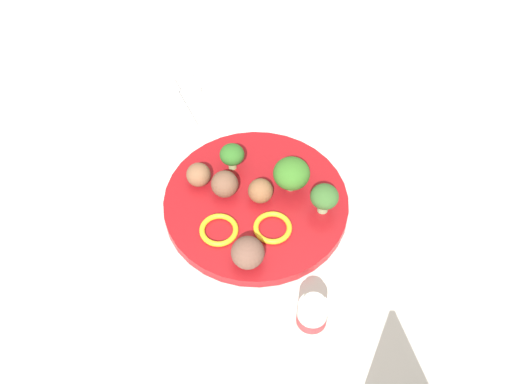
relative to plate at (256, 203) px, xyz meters
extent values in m
plane|color=silver|center=(0.00, 0.00, -0.01)|extent=(4.00, 4.00, 0.00)
cylinder|color=maroon|center=(0.00, 0.00, 0.00)|extent=(0.28, 0.28, 0.02)
cylinder|color=#8CB972|center=(0.00, -0.06, 0.01)|extent=(0.02, 0.02, 0.01)
ellipsoid|color=#377024|center=(0.00, -0.06, 0.04)|extent=(0.06, 0.06, 0.04)
cylinder|color=#A9C379|center=(0.07, 0.01, 0.02)|extent=(0.01, 0.01, 0.02)
ellipsoid|color=#2F6623|center=(0.07, 0.01, 0.04)|extent=(0.04, 0.04, 0.03)
cylinder|color=#95B77E|center=(-0.06, -0.08, 0.02)|extent=(0.02, 0.02, 0.02)
ellipsoid|color=#37632C|center=(-0.06, -0.08, 0.04)|extent=(0.04, 0.04, 0.03)
sphere|color=brown|center=(0.00, -0.01, 0.03)|extent=(0.04, 0.04, 0.04)
sphere|color=brown|center=(-0.09, 0.06, 0.03)|extent=(0.05, 0.05, 0.05)
sphere|color=brown|center=(0.03, 0.04, 0.03)|extent=(0.04, 0.04, 0.04)
sphere|color=brown|center=(0.07, 0.07, 0.03)|extent=(0.04, 0.04, 0.04)
torus|color=yellow|center=(-0.03, 0.07, 0.01)|extent=(0.06, 0.06, 0.01)
torus|color=yellow|center=(-0.06, 0.00, 0.01)|extent=(0.08, 0.08, 0.01)
cube|color=white|center=(0.25, 0.01, -0.01)|extent=(0.17, 0.12, 0.01)
cube|color=silver|center=(0.24, 0.03, 0.00)|extent=(0.09, 0.01, 0.01)
cube|color=silver|center=(0.30, 0.03, 0.00)|extent=(0.03, 0.02, 0.01)
cube|color=silver|center=(0.22, -0.01, 0.00)|extent=(0.09, 0.01, 0.01)
cube|color=silver|center=(0.30, -0.01, 0.00)|extent=(0.06, 0.02, 0.01)
cylinder|color=white|center=(-0.21, 0.02, 0.02)|extent=(0.04, 0.04, 0.06)
cylinder|color=red|center=(-0.21, 0.02, 0.02)|extent=(0.04, 0.04, 0.02)
cylinder|color=silver|center=(-0.21, 0.02, 0.06)|extent=(0.03, 0.03, 0.01)
camera|label=1|loc=(-0.50, 0.23, 0.75)|focal=42.74mm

